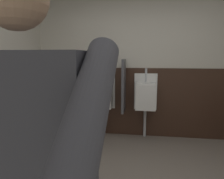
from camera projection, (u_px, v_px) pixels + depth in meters
The scene contains 5 objects.
wall_back at pixel (144, 66), 3.70m from camera, with size 4.47×0.12×2.56m, color beige.
wainscot_band_back at pixel (143, 102), 3.73m from camera, with size 3.87×0.03×1.24m, color #382319.
urinal_left at pixel (103, 94), 3.67m from camera, with size 0.40×0.34×1.24m.
urinal_middle at pixel (146, 95), 3.56m from camera, with size 0.40×0.34×1.24m.
privacy_divider_panel at pixel (124, 86), 3.52m from camera, with size 0.04×0.40×0.90m, color #4C4C51.
Camera 1 is at (-0.03, -1.80, 1.45)m, focal length 33.04 mm.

